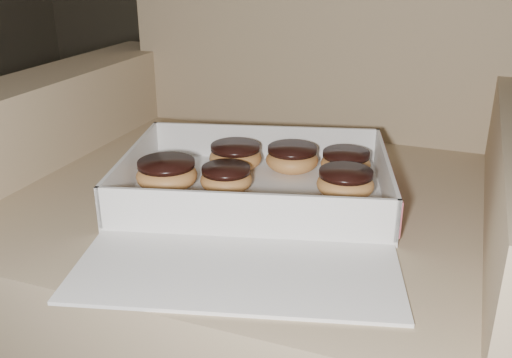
{
  "coord_description": "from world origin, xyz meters",
  "views": [
    {
      "loc": [
        0.56,
        -0.84,
        0.85
      ],
      "look_at": [
        0.25,
        -0.04,
        0.49
      ],
      "focal_mm": 40.0,
      "sensor_mm": 36.0,
      "label": 1
    }
  ],
  "objects": [
    {
      "name": "donut_e",
      "position": [
        0.12,
        -0.08,
        0.5
      ],
      "size": [
        0.1,
        0.1,
        0.05
      ],
      "color": "#EBA152",
      "rests_on": "bakery_box"
    },
    {
      "name": "donut_b",
      "position": [
        0.28,
        0.06,
        0.5
      ],
      "size": [
        0.09,
        0.09,
        0.05
      ],
      "color": "#EBA152",
      "rests_on": "bakery_box"
    },
    {
      "name": "crumb_b",
      "position": [
        0.4,
        -0.02,
        0.47
      ],
      "size": [
        0.01,
        0.01,
        0.0
      ],
      "primitive_type": "ellipsoid",
      "color": "black",
      "rests_on": "bakery_box"
    },
    {
      "name": "donut_f",
      "position": [
        0.4,
        -0.01,
        0.5
      ],
      "size": [
        0.09,
        0.09,
        0.05
      ],
      "color": "#EBA152",
      "rests_on": "bakery_box"
    },
    {
      "name": "donut_d",
      "position": [
        0.21,
        -0.06,
        0.5
      ],
      "size": [
        0.08,
        0.08,
        0.04
      ],
      "color": "#EBA152",
      "rests_on": "bakery_box"
    },
    {
      "name": "bakery_box",
      "position": [
        0.27,
        -0.08,
        0.48
      ],
      "size": [
        0.53,
        0.58,
        0.07
      ],
      "rotation": [
        0.0,
        0.0,
        0.26
      ],
      "color": "white",
      "rests_on": "armchair"
    },
    {
      "name": "crumb_a",
      "position": [
        0.25,
        -0.13,
        0.47
      ],
      "size": [
        0.01,
        0.01,
        0.0
      ],
      "primitive_type": "ellipsoid",
      "color": "black",
      "rests_on": "bakery_box"
    },
    {
      "name": "crumb_c",
      "position": [
        0.26,
        -0.1,
        0.47
      ],
      "size": [
        0.01,
        0.01,
        0.0
      ],
      "primitive_type": "ellipsoid",
      "color": "black",
      "rests_on": "bakery_box"
    },
    {
      "name": "donut_c",
      "position": [
        0.38,
        0.08,
        0.5
      ],
      "size": [
        0.09,
        0.09,
        0.04
      ],
      "color": "#EBA152",
      "rests_on": "bakery_box"
    },
    {
      "name": "armchair",
      "position": [
        0.24,
        0.07,
        0.33
      ],
      "size": [
        1.0,
        0.84,
        1.04
      ],
      "color": "#91795D",
      "rests_on": "floor"
    },
    {
      "name": "donut_a",
      "position": [
        0.19,
        0.04,
        0.5
      ],
      "size": [
        0.09,
        0.09,
        0.05
      ],
      "color": "#EBA152",
      "rests_on": "bakery_box"
    },
    {
      "name": "crumb_d",
      "position": [
        0.42,
        -0.13,
        0.47
      ],
      "size": [
        0.01,
        0.01,
        0.0
      ],
      "primitive_type": "ellipsoid",
      "color": "black",
      "rests_on": "bakery_box"
    }
  ]
}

